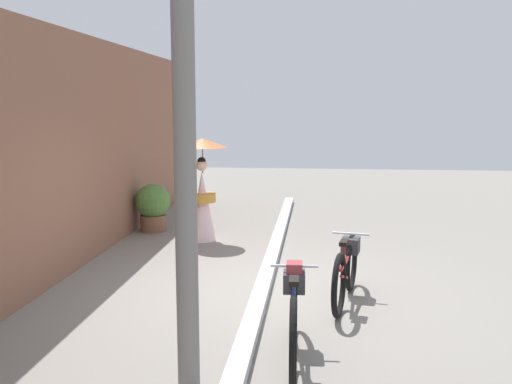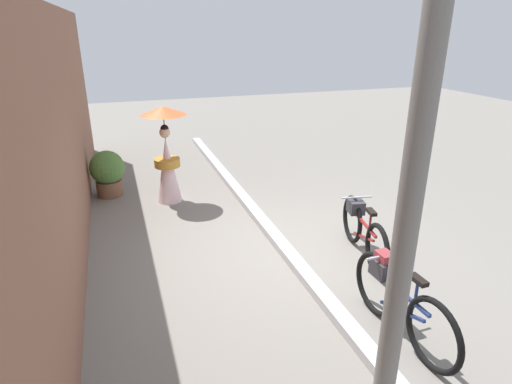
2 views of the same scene
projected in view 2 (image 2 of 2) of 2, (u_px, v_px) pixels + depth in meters
ground_plane at (284, 252)px, 6.58m from camera, size 30.00×30.00×0.00m
building_wall at (47, 162)px, 5.04m from camera, size 14.00×0.40×3.51m
sidewalk_curb at (285, 249)px, 6.56m from camera, size 14.00×0.20×0.12m
bicycle_near_officer at (363, 230)px, 6.37m from camera, size 1.75×0.52×0.83m
bicycle_far_side at (399, 300)px, 4.70m from camera, size 1.74×0.48×0.87m
person_with_parasol at (166, 154)px, 8.19m from camera, size 0.86×0.86×1.85m
potted_plant_by_door at (108, 172)px, 8.62m from camera, size 0.70×0.68×0.93m
utility_pole at (416, 160)px, 2.91m from camera, size 0.18×0.18×4.80m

